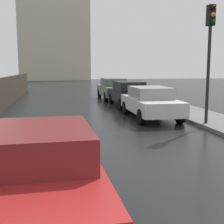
{
  "coord_description": "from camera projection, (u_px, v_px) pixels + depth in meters",
  "views": [
    {
      "loc": [
        -1.4,
        -1.02,
        2.26
      ],
      "look_at": [
        0.33,
        8.22,
        0.87
      ],
      "focal_mm": 47.93,
      "sensor_mm": 36.0,
      "label": 1
    }
  ],
  "objects": [
    {
      "name": "distant_tower",
      "position": [
        53.0,
        17.0,
        56.26
      ],
      "size": [
        13.44,
        9.13,
        27.96
      ],
      "color": "beige",
      "rests_on": "ground"
    },
    {
      "name": "car_green_behind_camera",
      "position": [
        113.0,
        89.0,
        21.69
      ],
      "size": [
        1.84,
        4.38,
        1.52
      ],
      "rotation": [
        0.0,
        0.0,
        0.01
      ],
      "color": "slate",
      "rests_on": "ground"
    },
    {
      "name": "car_black_far_lane",
      "position": [
        128.0,
        93.0,
        17.59
      ],
      "size": [
        1.73,
        4.42,
        1.48
      ],
      "rotation": [
        0.0,
        0.0,
        -0.0
      ],
      "color": "black",
      "rests_on": "ground"
    },
    {
      "name": "car_red_far_ahead",
      "position": [
        40.0,
        171.0,
        4.43
      ],
      "size": [
        1.85,
        4.29,
        1.43
      ],
      "rotation": [
        0.0,
        0.0,
        3.17
      ],
      "color": "maroon",
      "rests_on": "ground"
    },
    {
      "name": "traffic_light",
      "position": [
        210.0,
        43.0,
        11.16
      ],
      "size": [
        0.26,
        0.39,
        4.42
      ],
      "color": "black",
      "rests_on": "sidewalk_strip"
    },
    {
      "name": "car_white_near_kerb",
      "position": [
        150.0,
        102.0,
        13.48
      ],
      "size": [
        1.9,
        4.43,
        1.42
      ],
      "rotation": [
        0.0,
        0.0,
        -0.01
      ],
      "color": "silver",
      "rests_on": "ground"
    }
  ]
}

